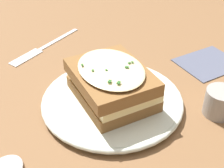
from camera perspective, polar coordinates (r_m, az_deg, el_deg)
name	(u,v)px	position (r m, az deg, el deg)	size (l,w,h in m)	color
ground_plane	(122,115)	(0.49, 1.86, -5.68)	(2.40, 2.40, 0.00)	brown
dinner_plate	(112,101)	(0.50, 0.00, -3.08)	(0.23, 0.23, 0.01)	silver
sandwich	(112,83)	(0.47, -0.08, 0.22)	(0.11, 0.14, 0.07)	brown
fork	(39,50)	(0.67, -13.20, 6.13)	(0.18, 0.09, 0.00)	silver
napkin	(208,63)	(0.63, 17.19, 3.77)	(0.11, 0.09, 0.00)	#4C5166
condiment_pot	(220,102)	(0.50, 19.16, -3.18)	(0.05, 0.05, 0.04)	gray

